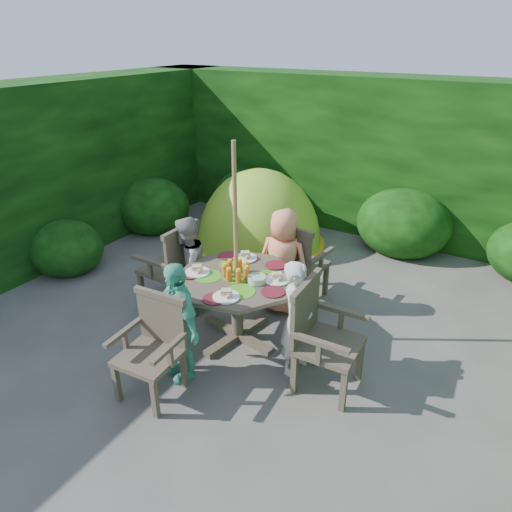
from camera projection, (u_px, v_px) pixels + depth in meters
The scene contains 13 objects.
ground at pixel (261, 348), 4.95m from camera, with size 60.00×60.00×0.00m, color #4D4A45.
hedge_enclosure at pixel (318, 204), 5.43m from camera, with size 9.00×9.00×2.50m.
patio_table at pixel (237, 287), 4.85m from camera, with size 1.55×1.55×0.93m.
parasol_pole at pixel (236, 249), 4.65m from camera, with size 0.04×0.04×2.20m, color olive.
garden_chair_right at pixel (321, 335), 4.24m from camera, with size 0.58×0.64×1.04m.
garden_chair_left at pixel (173, 264), 5.55m from camera, with size 0.56×0.63×1.03m.
garden_chair_back at pixel (298, 261), 5.63m from camera, with size 0.67×0.61×1.01m.
garden_chair_front at pixel (153, 345), 4.18m from camera, with size 0.60×0.54×0.94m.
child_right at pixel (297, 318), 4.40m from camera, with size 0.44×0.29×1.21m, color silver.
child_left at pixel (187, 267), 5.34m from camera, with size 0.59×0.46×1.22m, color gray.
child_back at pixel (283, 262), 5.39m from camera, with size 0.63×0.41×1.30m, color #FF9569.
child_front at pixel (179, 321), 4.32m from camera, with size 0.73×0.30×1.24m, color #52C09C.
dome_tent at pixel (259, 242), 7.45m from camera, with size 2.12×2.12×2.42m.
Camera 1 is at (2.01, -3.46, 3.08)m, focal length 32.00 mm.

